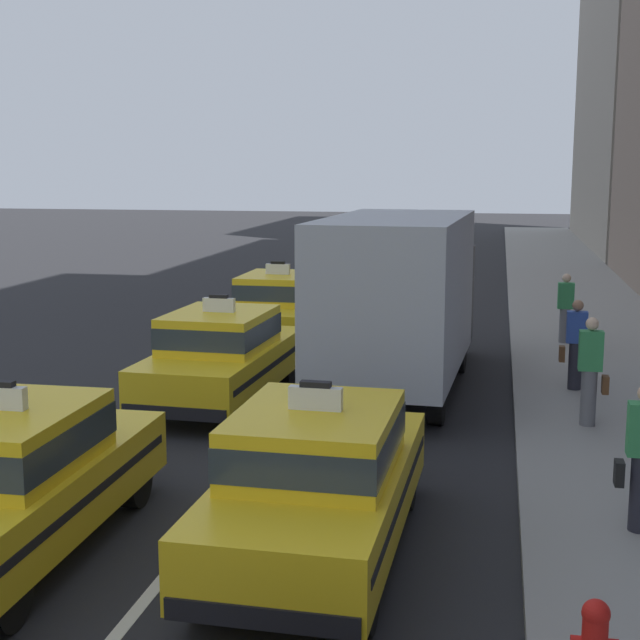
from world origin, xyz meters
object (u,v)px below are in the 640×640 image
(pedestrian_by_storefront, at_px, (575,345))
(pedestrian_far_corner, at_px, (591,372))
(pedestrian_mid_block, at_px, (565,308))
(taxi_left_third, at_px, (222,355))
(fire_hydrant, at_px, (595,640))
(taxi_left_fourth, at_px, (279,307))
(box_truck_right_third, at_px, (402,294))
(taxi_left_second, at_px, (10,477))
(taxi_right_second, at_px, (318,478))

(pedestrian_by_storefront, bearing_deg, pedestrian_far_corner, -88.86)
(pedestrian_mid_block, distance_m, pedestrian_far_corner, 6.83)
(taxi_left_third, relative_size, pedestrian_by_storefront, 2.83)
(taxi_left_third, height_order, pedestrian_far_corner, taxi_left_third)
(pedestrian_mid_block, height_order, fire_hydrant, pedestrian_mid_block)
(taxi_left_fourth, bearing_deg, box_truck_right_third, -48.43)
(taxi_left_fourth, height_order, pedestrian_mid_block, taxi_left_fourth)
(taxi_left_fourth, relative_size, pedestrian_mid_block, 2.88)
(pedestrian_by_storefront, bearing_deg, box_truck_right_third, 177.43)
(taxi_left_second, bearing_deg, pedestrian_mid_block, 62.55)
(pedestrian_by_storefront, height_order, fire_hydrant, pedestrian_by_storefront)
(taxi_left_third, bearing_deg, pedestrian_mid_block, 44.57)
(box_truck_right_third, height_order, pedestrian_far_corner, box_truck_right_third)
(taxi_left_third, height_order, taxi_left_fourth, same)
(taxi_left_second, relative_size, taxi_right_second, 1.00)
(taxi_left_third, xyz_separation_m, fire_hydrant, (5.53, -8.15, -0.33))
(taxi_left_third, distance_m, pedestrian_by_storefront, 6.34)
(taxi_left_second, height_order, taxi_right_second, same)
(taxi_left_fourth, relative_size, pedestrian_far_corner, 2.67)
(taxi_right_second, xyz_separation_m, fire_hydrant, (2.64, -2.27, -0.33))
(box_truck_right_third, height_order, pedestrian_mid_block, box_truck_right_third)
(taxi_left_second, height_order, box_truck_right_third, box_truck_right_third)
(taxi_left_second, xyz_separation_m, taxi_left_fourth, (0.02, 12.00, 0.00))
(pedestrian_mid_block, relative_size, pedestrian_by_storefront, 0.97)
(taxi_left_third, distance_m, taxi_right_second, 6.56)
(taxi_left_second, height_order, fire_hydrant, taxi_left_second)
(taxi_left_third, xyz_separation_m, box_truck_right_third, (2.97, 1.81, 0.90))
(taxi_left_third, bearing_deg, pedestrian_far_corner, -6.29)
(taxi_left_second, distance_m, pedestrian_by_storefront, 10.40)
(taxi_right_second, distance_m, box_truck_right_third, 7.74)
(box_truck_right_third, distance_m, pedestrian_by_storefront, 3.26)
(taxi_left_second, distance_m, taxi_left_fourth, 12.00)
(taxi_left_second, bearing_deg, box_truck_right_third, 68.37)
(pedestrian_by_storefront, relative_size, pedestrian_far_corner, 0.96)
(taxi_left_second, distance_m, box_truck_right_third, 8.98)
(pedestrian_by_storefront, relative_size, fire_hydrant, 2.24)
(taxi_left_second, height_order, pedestrian_mid_block, taxi_left_second)
(box_truck_right_third, relative_size, pedestrian_far_corner, 4.13)
(pedestrian_mid_block, bearing_deg, taxi_right_second, -105.54)
(taxi_left_third, height_order, fire_hydrant, taxi_left_third)
(taxi_left_second, bearing_deg, pedestrian_far_corner, 41.87)
(taxi_left_third, height_order, box_truck_right_third, box_truck_right_third)
(pedestrian_by_storefront, bearing_deg, taxi_left_third, -164.78)
(taxi_left_fourth, distance_m, pedestrian_far_corner, 8.96)
(fire_hydrant, bearing_deg, taxi_right_second, 139.30)
(taxi_left_second, distance_m, fire_hydrant, 6.09)
(taxi_right_second, relative_size, pedestrian_by_storefront, 2.81)
(pedestrian_mid_block, relative_size, pedestrian_far_corner, 0.93)
(pedestrian_far_corner, distance_m, fire_hydrant, 7.51)
(taxi_right_second, bearing_deg, taxi_left_third, 116.21)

